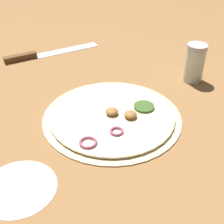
{
  "coord_description": "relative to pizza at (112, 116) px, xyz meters",
  "views": [
    {
      "loc": [
        -0.3,
        0.5,
        0.43
      ],
      "look_at": [
        0.0,
        0.0,
        0.02
      ],
      "focal_mm": 50.0,
      "sensor_mm": 36.0,
      "label": 1
    }
  ],
  "objects": [
    {
      "name": "knife",
      "position": [
        0.37,
        -0.16,
        0.0
      ],
      "size": [
        0.18,
        0.28,
        0.02
      ],
      "rotation": [
        0.0,
        0.0,
        4.19
      ],
      "color": "silver",
      "rests_on": "ground_plane"
    },
    {
      "name": "flour_patch",
      "position": [
        0.03,
        0.26,
        -0.0
      ],
      "size": [
        0.14,
        0.14,
        0.0
      ],
      "color": "white",
      "rests_on": "ground_plane"
    },
    {
      "name": "pizza",
      "position": [
        0.0,
        0.0,
        0.0
      ],
      "size": [
        0.32,
        0.32,
        0.02
      ],
      "color": "beige",
      "rests_on": "ground_plane"
    },
    {
      "name": "spice_jar",
      "position": [
        -0.1,
        -0.27,
        0.05
      ],
      "size": [
        0.05,
        0.05,
        0.1
      ],
      "color": "silver",
      "rests_on": "ground_plane"
    },
    {
      "name": "ground_plane",
      "position": [
        0.0,
        -0.0,
        -0.01
      ],
      "size": [
        3.0,
        3.0,
        0.0
      ],
      "primitive_type": "plane",
      "color": "olive"
    }
  ]
}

